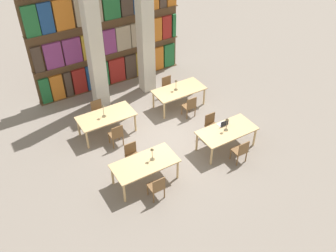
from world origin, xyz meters
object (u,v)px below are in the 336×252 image
at_px(desk_lamp_1, 227,122).
at_px(desk_lamp_3, 176,83).
at_px(laptop, 223,124).
at_px(chair_4, 116,134).
at_px(pillar_left, 92,31).
at_px(chair_3, 212,125).
at_px(chair_6, 190,106).
at_px(reading_table_3, 179,91).
at_px(reading_table_1, 227,132).
at_px(desk_lamp_0, 152,152).
at_px(reading_table_0, 145,165).
at_px(reading_table_2, 106,117).
at_px(chair_7, 168,87).
at_px(desk_lamp_2, 103,109).
at_px(chair_0, 157,187).
at_px(chair_5, 98,111).
at_px(chair_2, 241,151).
at_px(chair_1, 132,155).
at_px(pillar_center, 145,19).

bearing_deg(desk_lamp_1, desk_lamp_3, 92.18).
height_order(laptop, chair_4, laptop).
xyz_separation_m(pillar_left, laptop, (2.56, -4.29, -2.21)).
bearing_deg(chair_3, chair_6, -89.26).
bearing_deg(reading_table_3, reading_table_1, -89.52).
relative_size(reading_table_3, desk_lamp_3, 4.47).
bearing_deg(chair_6, desk_lamp_0, -143.13).
relative_size(reading_table_0, desk_lamp_0, 4.37).
xyz_separation_m(reading_table_2, chair_7, (3.00, 0.86, -0.21)).
xyz_separation_m(desk_lamp_2, chair_6, (3.07, -0.67, -0.61)).
distance_m(chair_0, desk_lamp_3, 4.68).
xyz_separation_m(chair_0, chair_3, (3.02, 1.49, 0.00)).
distance_m(reading_table_0, reading_table_2, 2.72).
relative_size(chair_5, chair_7, 1.00).
distance_m(reading_table_0, desk_lamp_1, 3.01).
distance_m(desk_lamp_0, reading_table_1, 2.78).
bearing_deg(chair_2, desk_lamp_0, 163.06).
distance_m(pillar_left, chair_3, 5.20).
relative_size(reading_table_1, desk_lamp_3, 4.47).
xyz_separation_m(chair_1, chair_5, (0.00, 2.72, 0.00)).
height_order(chair_2, desk_lamp_2, desk_lamp_2).
bearing_deg(reading_table_0, pillar_left, 83.56).
bearing_deg(chair_2, chair_5, 125.01).
bearing_deg(pillar_left, pillar_center, 0.00).
xyz_separation_m(chair_1, desk_lamp_2, (-0.07, 1.94, 0.61)).
bearing_deg(chair_5, pillar_center, -158.09).
distance_m(desk_lamp_1, reading_table_2, 4.11).
distance_m(chair_2, chair_7, 4.40).
distance_m(reading_table_1, desk_lamp_3, 2.93).
relative_size(chair_0, chair_6, 1.00).
bearing_deg(chair_3, desk_lamp_1, 90.05).
relative_size(chair_2, reading_table_3, 0.44).
xyz_separation_m(chair_0, chair_7, (3.00, 4.35, 0.00)).
height_order(desk_lamp_1, chair_6, desk_lamp_1).
distance_m(desk_lamp_2, chair_7, 3.25).
xyz_separation_m(chair_4, desk_lamp_3, (2.91, 0.90, 0.58)).
bearing_deg(chair_7, pillar_center, -66.43).
height_order(pillar_left, reading_table_1, pillar_left).
relative_size(desk_lamp_0, chair_6, 0.52).
distance_m(chair_1, reading_table_3, 3.65).
relative_size(desk_lamp_0, chair_7, 0.52).
height_order(reading_table_1, laptop, laptop).
distance_m(desk_lamp_2, reading_table_3, 3.12).
xyz_separation_m(reading_table_1, chair_6, (-0.05, 2.09, -0.21)).
relative_size(laptop, desk_lamp_3, 0.73).
height_order(pillar_center, chair_7, pillar_center).
relative_size(pillar_center, chair_4, 6.94).
height_order(reading_table_1, reading_table_2, same).
relative_size(reading_table_0, chair_0, 2.25).
bearing_deg(desk_lamp_0, chair_6, 36.87).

